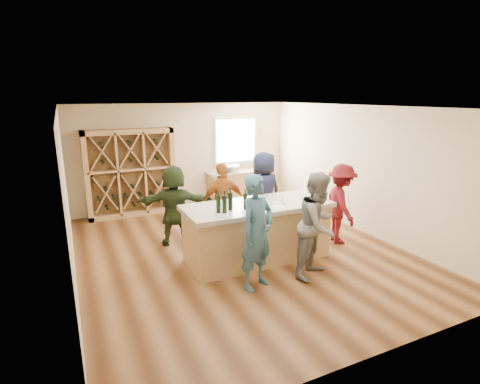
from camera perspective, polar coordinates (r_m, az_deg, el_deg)
name	(u,v)px	position (r m, az deg, el deg)	size (l,w,h in m)	color
floor	(240,253)	(7.57, -0.04, -9.25)	(6.00, 7.00, 0.10)	brown
ceiling	(240,104)	(6.93, -0.04, 13.26)	(6.00, 7.00, 0.10)	white
wall_back	(184,156)	(10.38, -8.46, 5.50)	(6.00, 0.10, 2.80)	beige
wall_front	(381,250)	(4.32, 20.67, -8.29)	(6.00, 0.10, 2.80)	beige
wall_left	(64,201)	(6.47, -25.29, -1.26)	(0.10, 7.00, 2.80)	beige
wall_right	(363,169)	(8.82, 18.21, 3.34)	(0.10, 7.00, 2.80)	beige
window_frame	(235,140)	(10.78, -0.69, 7.87)	(1.30, 0.06, 1.30)	white
window_pane	(236,141)	(10.75, -0.62, 7.85)	(1.18, 0.01, 1.18)	white
wine_rack	(131,173)	(9.83, -16.30, 2.79)	(2.20, 0.45, 2.20)	tan
back_counter_base	(236,188)	(10.73, -0.56, 0.67)	(1.60, 0.58, 0.86)	tan
back_counter_top	(236,172)	(10.63, -0.56, 3.08)	(1.70, 0.62, 0.06)	#ACA28D
sink	(230,168)	(10.53, -1.56, 3.64)	(0.54, 0.54, 0.19)	silver
faucet	(227,165)	(10.68, -1.95, 4.11)	(0.02, 0.02, 0.30)	silver
tasting_counter_base	(257,234)	(7.03, 2.63, -6.37)	(2.60, 1.00, 1.00)	tan
tasting_counter_top	(258,206)	(6.85, 2.69, -2.15)	(2.72, 1.12, 0.08)	#ACA28D
wine_bottle_a	(218,204)	(6.31, -3.33, -1.82)	(0.07, 0.07, 0.30)	black
wine_bottle_b	(225,204)	(6.29, -2.37, -1.81)	(0.08, 0.08, 0.31)	black
wine_bottle_c	(230,201)	(6.43, -1.47, -1.39)	(0.08, 0.08, 0.32)	black
wine_bottle_d	(245,201)	(6.48, 0.81, -1.41)	(0.07, 0.07, 0.29)	black
wine_glass_a	(252,207)	(6.32, 1.91, -2.27)	(0.08, 0.08, 0.20)	white
wine_glass_b	(281,203)	(6.56, 6.33, -1.72)	(0.07, 0.07, 0.20)	white
wine_glass_c	(302,200)	(6.83, 9.47, -1.20)	(0.07, 0.07, 0.19)	white
wine_glass_d	(284,199)	(6.88, 6.68, -1.05)	(0.07, 0.07, 0.17)	white
wine_glass_e	(309,197)	(7.07, 10.50, -0.75)	(0.07, 0.07, 0.18)	white
tasting_menu_a	(251,213)	(6.32, 1.67, -3.20)	(0.23, 0.32, 0.00)	white
tasting_menu_b	(280,207)	(6.67, 6.08, -2.31)	(0.24, 0.32, 0.00)	white
tasting_menu_c	(310,203)	(6.99, 10.56, -1.69)	(0.21, 0.29, 0.00)	white
person_near_left	(257,232)	(5.89, 2.60, -6.17)	(0.67, 0.49, 1.85)	#335972
person_near_right	(318,225)	(6.41, 11.81, -4.96)	(0.88, 0.48, 1.80)	slate
person_server	(341,204)	(7.99, 15.11, -1.75)	(1.07, 0.50, 1.66)	#590F14
person_far_mid	(223,202)	(7.85, -2.58, -1.55)	(0.97, 0.50, 1.66)	#994C19
person_far_right	(264,193)	(8.32, 3.63, -0.08)	(0.89, 0.58, 1.82)	#191E38
person_far_left	(175,205)	(7.71, -9.93, -2.01)	(1.55, 0.56, 1.67)	#263319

